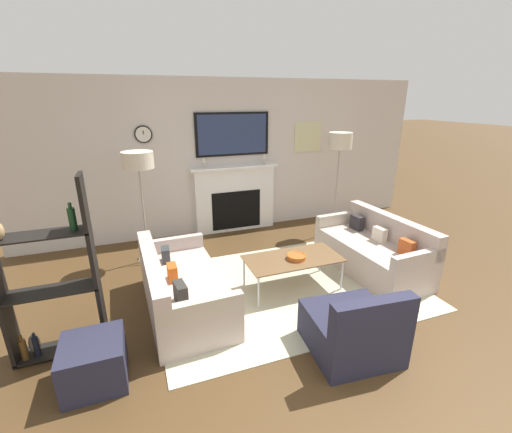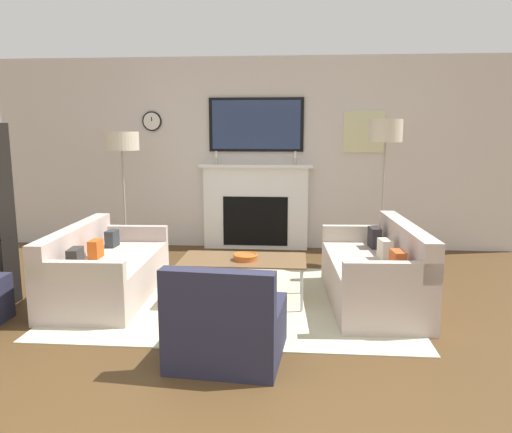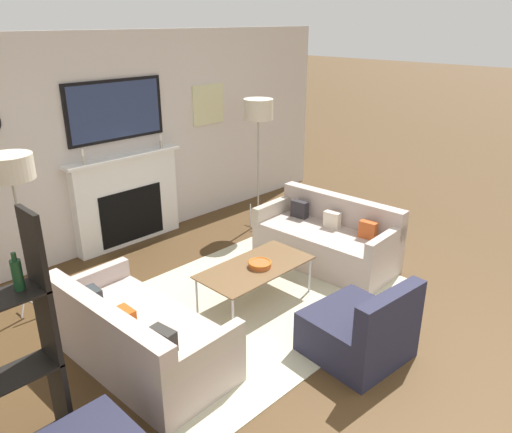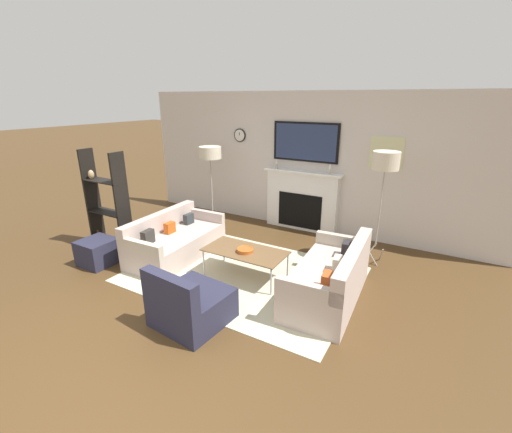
{
  "view_description": "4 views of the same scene",
  "coord_description": "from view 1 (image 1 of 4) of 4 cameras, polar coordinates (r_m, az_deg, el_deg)",
  "views": [
    {
      "loc": [
        -1.76,
        -1.02,
        2.38
      ],
      "look_at": [
        -0.17,
        3.24,
        0.79
      ],
      "focal_mm": 24.0,
      "sensor_mm": 36.0,
      "label": 1
    },
    {
      "loc": [
        0.58,
        -2.22,
        1.68
      ],
      "look_at": [
        0.14,
        3.07,
        0.77
      ],
      "focal_mm": 35.0,
      "sensor_mm": 36.0,
      "label": 2
    },
    {
      "loc": [
        -3.22,
        -0.7,
        2.83
      ],
      "look_at": [
        0.22,
        2.66,
        0.91
      ],
      "focal_mm": 35.0,
      "sensor_mm": 36.0,
      "label": 3
    },
    {
      "loc": [
        2.49,
        -1.4,
        2.58
      ],
      "look_at": [
        0.1,
        2.78,
        0.9
      ],
      "focal_mm": 24.0,
      "sensor_mm": 36.0,
      "label": 4
    }
  ],
  "objects": [
    {
      "name": "fireplace_wall",
      "position": [
        6.28,
        -3.86,
        8.75
      ],
      "size": [
        7.51,
        0.28,
        2.7
      ],
      "color": "silver",
      "rests_on": "ground_plane"
    },
    {
      "name": "area_rug",
      "position": [
        4.63,
        5.08,
        -11.62
      ],
      "size": [
        3.34,
        2.38,
        0.01
      ],
      "color": "beige",
      "rests_on": "ground_plane"
    },
    {
      "name": "couch_left",
      "position": [
        4.17,
        -12.36,
        -11.73
      ],
      "size": [
        0.91,
        1.74,
        0.72
      ],
      "color": "#BDA99E",
      "rests_on": "ground_plane"
    },
    {
      "name": "couch_right",
      "position": [
        5.18,
        18.95,
        -5.57
      ],
      "size": [
        0.88,
        1.72,
        0.79
      ],
      "color": "#BDA99E",
      "rests_on": "ground_plane"
    },
    {
      "name": "armchair",
      "position": [
        3.6,
        15.88,
        -17.76
      ],
      "size": [
        0.86,
        0.86,
        0.76
      ],
      "color": "#26263A",
      "rests_on": "ground_plane"
    },
    {
      "name": "coffee_table",
      "position": [
        4.44,
        6.18,
        -7.16
      ],
      "size": [
        1.23,
        0.62,
        0.44
      ],
      "color": "brown",
      "rests_on": "ground_plane"
    },
    {
      "name": "decorative_bowl",
      "position": [
        4.39,
        6.74,
        -6.65
      ],
      "size": [
        0.24,
        0.24,
        0.06
      ],
      "color": "#BF5825",
      "rests_on": "coffee_table"
    },
    {
      "name": "floor_lamp_left",
      "position": [
        5.1,
        -19.1,
        8.64
      ],
      "size": [
        0.44,
        0.44,
        1.68
      ],
      "color": "#9E998E",
      "rests_on": "ground_plane"
    },
    {
      "name": "floor_lamp_right",
      "position": [
        6.12,
        13.84,
        11.94
      ],
      "size": [
        0.4,
        0.4,
        1.82
      ],
      "color": "#9E998E",
      "rests_on": "ground_plane"
    },
    {
      "name": "shelf_unit",
      "position": [
        3.72,
        -31.56,
        -8.87
      ],
      "size": [
        0.82,
        0.28,
        1.75
      ],
      "color": "black",
      "rests_on": "ground_plane"
    },
    {
      "name": "ottoman",
      "position": [
        3.51,
        -25.37,
        -21.1
      ],
      "size": [
        0.52,
        0.52,
        0.41
      ],
      "color": "#26263A",
      "rests_on": "ground_plane"
    }
  ]
}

